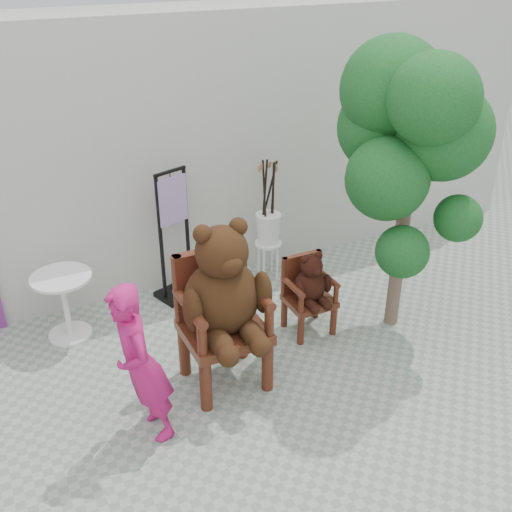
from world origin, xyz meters
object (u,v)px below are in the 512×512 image
Objects in this scene: person at (141,365)px; cafe_table at (65,299)px; tree at (416,130)px; chair_big at (223,297)px; chair_small at (309,286)px; display_stand at (176,250)px; stool_bucket at (268,228)px.

cafe_table is at bearing -172.13° from person.
tree reaches higher than person.
tree is at bearing -22.91° from cafe_table.
chair_small is (1.10, 0.37, -0.38)m from chair_big.
display_stand is at bearing 151.35° from person.
person is at bearing -157.78° from chair_big.
person reaches higher than cafe_table.
tree is (1.94, 0.04, 1.20)m from chair_big.
display_stand is (-0.99, 1.23, 0.06)m from chair_small.
stool_bucket is at bearing 83.20° from chair_small.
display_stand reaches higher than stool_bucket.
chair_big is 2.30× the size of cafe_table.
person is 0.94× the size of display_stand.
chair_small is 0.60× the size of display_stand.
chair_big is at bearing -161.54° from chair_small.
tree reaches higher than chair_big.
display_stand is at bearing 11.01° from cafe_table.
chair_small is at bearing -23.62° from cafe_table.
stool_bucket is 0.50× the size of tree.
chair_big reaches higher than person.
chair_small is 0.62× the size of stool_bucket.
stool_bucket is (1.24, 1.55, -0.26)m from chair_big.
cafe_table is at bearing 157.09° from tree.
display_stand is at bearing 139.64° from tree.
chair_big is at bearing 109.82° from person.
person is 3.14m from tree.
tree is (1.83, -1.56, 1.52)m from display_stand.
chair_big is 2.29m from tree.
chair_big is 2.00m from stool_bucket.
chair_small is 1.28× the size of cafe_table.
chair_small is 1.58m from display_stand.
chair_small is 0.31× the size of tree.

